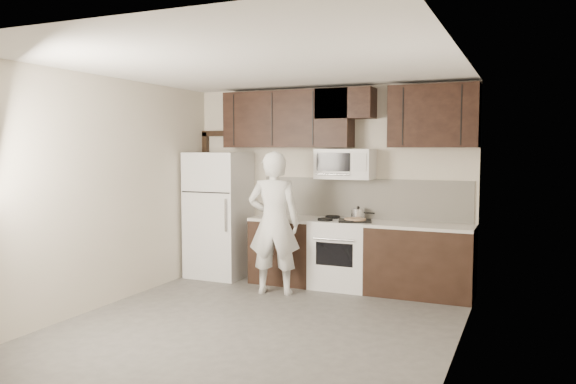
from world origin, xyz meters
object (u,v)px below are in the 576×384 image
Objects in this scene: stove at (341,253)px; person at (274,223)px; refrigerator at (219,215)px; microwave at (345,164)px.

person reaches higher than stove.
person is (1.15, -0.58, 0.01)m from refrigerator.
microwave is at bearing 5.15° from refrigerator.
microwave is at bearing -147.06° from person.
person is at bearing -138.15° from stove.
stove is 1.04m from person.
stove is 1.20m from microwave.
refrigerator reaches higher than stove.
microwave is 1.26m from person.
stove is at bearing -89.90° from microwave.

